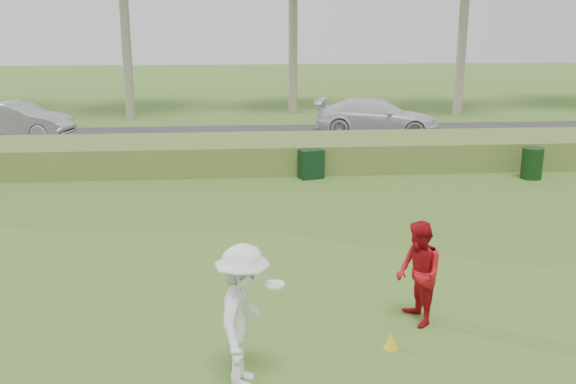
{
  "coord_description": "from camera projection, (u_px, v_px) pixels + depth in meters",
  "views": [
    {
      "loc": [
        -1.05,
        -8.36,
        4.67
      ],
      "look_at": [
        0.0,
        4.0,
        1.3
      ],
      "focal_mm": 40.0,
      "sensor_mm": 36.0,
      "label": 1
    }
  ],
  "objects": [
    {
      "name": "ground",
      "position": [
        311.0,
        349.0,
        9.35
      ],
      "size": [
        120.0,
        120.0,
        0.0
      ],
      "primitive_type": "plane",
      "color": "#3E6722",
      "rests_on": "ground"
    },
    {
      "name": "reed_strip",
      "position": [
        267.0,
        153.0,
        20.77
      ],
      "size": [
        80.0,
        3.0,
        0.9
      ],
      "primitive_type": "cube",
      "color": "#556E2C",
      "rests_on": "ground"
    },
    {
      "name": "park_road",
      "position": [
        260.0,
        138.0,
        25.68
      ],
      "size": [
        80.0,
        6.0,
        0.06
      ],
      "primitive_type": "cube",
      "color": "#2D2D2D",
      "rests_on": "ground"
    },
    {
      "name": "player_white",
      "position": [
        244.0,
        316.0,
        8.23
      ],
      "size": [
        1.02,
        1.37,
        1.93
      ],
      "rotation": [
        0.0,
        0.0,
        1.34
      ],
      "color": "white",
      "rests_on": "ground"
    },
    {
      "name": "player_red",
      "position": [
        419.0,
        274.0,
        9.96
      ],
      "size": [
        0.73,
        0.89,
        1.66
      ],
      "primitive_type": "imported",
      "rotation": [
        0.0,
        0.0,
        -1.43
      ],
      "color": "#AD0E17",
      "rests_on": "ground"
    },
    {
      "name": "cone_yellow",
      "position": [
        391.0,
        341.0,
        9.35
      ],
      "size": [
        0.22,
        0.22,
        0.24
      ],
      "primitive_type": "cone",
      "color": "yellow",
      "rests_on": "ground"
    },
    {
      "name": "utility_cabinet",
      "position": [
        311.0,
        164.0,
        19.24
      ],
      "size": [
        0.8,
        0.63,
        0.88
      ],
      "primitive_type": "cube",
      "rotation": [
        0.0,
        0.0,
        0.31
      ],
      "color": "black",
      "rests_on": "ground"
    },
    {
      "name": "trash_bin",
      "position": [
        532.0,
        163.0,
        19.21
      ],
      "size": [
        0.81,
        0.81,
        0.94
      ],
      "primitive_type": "cylinder",
      "rotation": [
        0.0,
        0.0,
        0.37
      ],
      "color": "black",
      "rests_on": "ground"
    },
    {
      "name": "car_mid",
      "position": [
        18.0,
        120.0,
        25.47
      ],
      "size": [
        4.48,
        2.41,
        1.4
      ],
      "primitive_type": "imported",
      "rotation": [
        0.0,
        0.0,
        1.34
      ],
      "color": "#B6B6BA",
      "rests_on": "park_road"
    },
    {
      "name": "car_right",
      "position": [
        377.0,
        117.0,
        26.2
      ],
      "size": [
        5.32,
        3.27,
        1.44
      ],
      "primitive_type": "imported",
      "rotation": [
        0.0,
        0.0,
        1.3
      ],
      "color": "silver",
      "rests_on": "park_road"
    }
  ]
}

